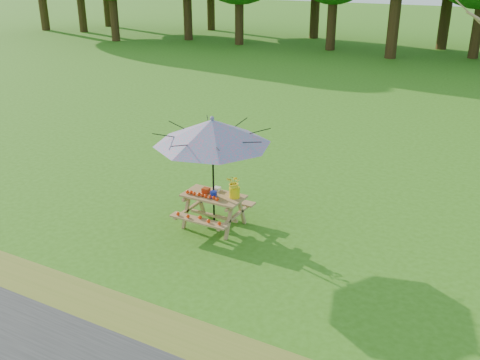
% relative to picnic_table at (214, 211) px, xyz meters
% --- Properties ---
extents(ground, '(120.00, 120.00, 0.00)m').
position_rel_picnic_table_xyz_m(ground, '(-4.05, -0.50, -0.33)').
color(ground, '#346914').
rests_on(ground, ground).
extents(picnic_table, '(1.20, 1.32, 0.67)m').
position_rel_picnic_table_xyz_m(picnic_table, '(0.00, 0.00, 0.00)').
color(picnic_table, '#AC844D').
rests_on(picnic_table, ground).
extents(patio_umbrella, '(2.52, 2.52, 2.25)m').
position_rel_picnic_table_xyz_m(patio_umbrella, '(0.00, 0.00, 1.62)').
color(patio_umbrella, black).
rests_on(patio_umbrella, ground).
extents(produce_bins, '(0.38, 0.45, 0.13)m').
position_rel_picnic_table_xyz_m(produce_bins, '(-0.05, 0.02, 0.40)').
color(produce_bins, '#AC2E0D').
rests_on(produce_bins, picnic_table).
extents(tomatoes_row, '(0.77, 0.13, 0.07)m').
position_rel_picnic_table_xyz_m(tomatoes_row, '(-0.15, -0.18, 0.38)').
color(tomatoes_row, '#F13408').
rests_on(tomatoes_row, picnic_table).
extents(flower_bucket, '(0.28, 0.25, 0.46)m').
position_rel_picnic_table_xyz_m(flower_bucket, '(0.41, 0.10, 0.59)').
color(flower_bucket, yellow).
rests_on(flower_bucket, picnic_table).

